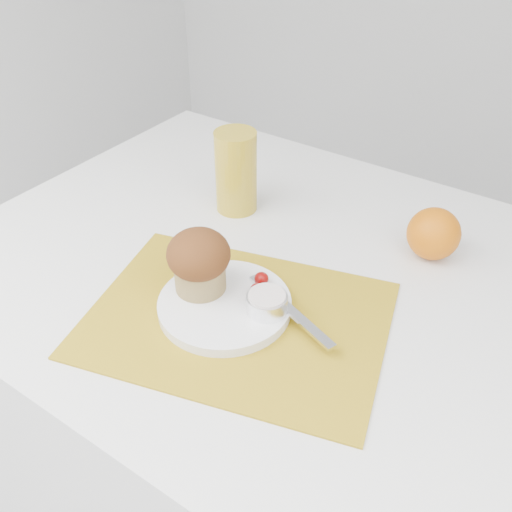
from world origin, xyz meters
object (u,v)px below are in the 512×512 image
Objects in this scene: table at (306,430)px; juice_glass at (236,172)px; muffin at (199,260)px; orange at (434,234)px; plate at (225,305)px.

juice_glass is at bearing 156.04° from table.
muffin is (-0.13, -0.13, 0.44)m from table.
orange is at bearing 9.81° from juice_glass.
plate reaches higher than table.
muffin is (0.10, -0.23, -0.01)m from juice_glass.
muffin is at bearing 174.03° from plate.
table is at bearing 59.92° from plate.
muffin is at bearing -129.64° from orange.
table is at bearing 46.14° from muffin.
muffin reaches higher than orange.
plate is at bearing -57.60° from juice_glass.
juice_glass reaches higher than plate.
juice_glass is at bearing 114.03° from muffin.
muffin is (-0.24, -0.29, 0.03)m from orange.
plate is at bearing -120.08° from table.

